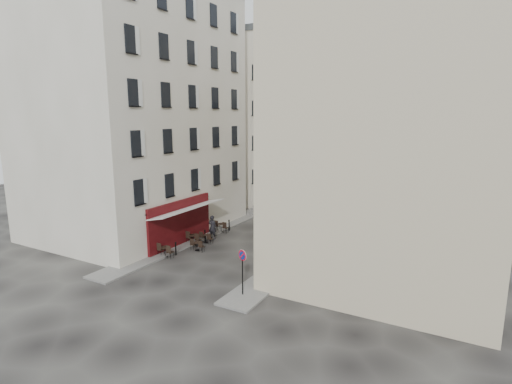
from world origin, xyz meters
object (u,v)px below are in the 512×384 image
Objects in this scene: bistro_table_a at (165,251)px; bistro_table_b at (197,245)px; pedestrian at (212,227)px; no_parking_sign at (242,264)px.

bistro_table_b is at bearing 62.23° from bistro_table_a.
bistro_table_b is 3.12m from pedestrian.
no_parking_sign reaches higher than bistro_table_a.
no_parking_sign is at bearing -18.74° from bistro_table_a.
bistro_table_b is (-6.74, 4.84, -1.47)m from no_parking_sign.
no_parking_sign is 2.00× the size of bistro_table_a.
no_parking_sign is 1.39× the size of pedestrian.
bistro_table_b is (1.14, 2.17, -0.06)m from bistro_table_a.
bistro_table_a is at bearing 80.25° from pedestrian.
bistro_table_a is (-7.88, 2.67, -1.41)m from no_parking_sign.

